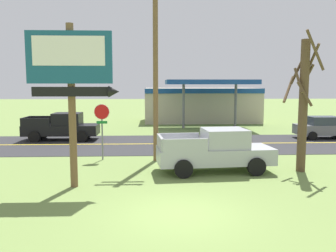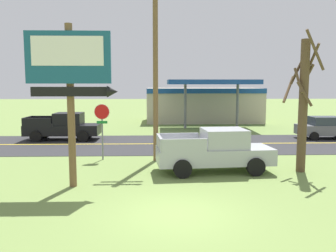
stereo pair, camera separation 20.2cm
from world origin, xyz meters
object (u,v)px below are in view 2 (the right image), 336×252
at_px(pickup_black_on_road, 64,127).
at_px(bare_tree, 303,102).
at_px(stop_sign, 102,122).
at_px(gas_station, 203,104).
at_px(utility_pole, 155,62).
at_px(car_grey_near_lane, 326,128).
at_px(pickup_silver_parked_on_lawn, 216,151).
at_px(motel_sign, 71,75).

bearing_deg(pickup_black_on_road, bare_tree, -36.35).
bearing_deg(stop_sign, gas_station, 67.88).
bearing_deg(stop_sign, pickup_black_on_road, 119.01).
relative_size(utility_pole, bare_tree, 1.52).
bearing_deg(bare_tree, stop_sign, 163.05).
xyz_separation_m(stop_sign, car_grey_near_lane, (15.31, 6.88, -1.20)).
relative_size(pickup_silver_parked_on_lawn, car_grey_near_lane, 1.27).
bearing_deg(gas_station, motel_sign, -108.52).
height_order(utility_pole, bare_tree, utility_pole).
height_order(motel_sign, pickup_black_on_road, motel_sign).
xyz_separation_m(utility_pole, bare_tree, (6.63, -2.58, -1.91)).
xyz_separation_m(pickup_black_on_road, car_grey_near_lane, (19.13, 0.00, -0.13)).
relative_size(stop_sign, pickup_silver_parked_on_lawn, 0.55).
xyz_separation_m(bare_tree, pickup_silver_parked_on_lawn, (-3.90, 0.11, -2.23)).
relative_size(motel_sign, pickup_silver_parked_on_lawn, 1.16).
bearing_deg(motel_sign, pickup_black_on_road, 106.21).
distance_m(motel_sign, utility_pole, 5.81).
relative_size(pickup_black_on_road, car_grey_near_lane, 1.24).
bearing_deg(utility_pole, pickup_black_on_road, 132.73).
height_order(motel_sign, utility_pole, utility_pole).
height_order(stop_sign, pickup_black_on_road, stop_sign).
relative_size(utility_pole, car_grey_near_lane, 2.28).
distance_m(utility_pole, gas_station, 20.52).
height_order(motel_sign, bare_tree, bare_tree).
relative_size(motel_sign, bare_tree, 0.99).
relative_size(motel_sign, utility_pole, 0.65).
distance_m(stop_sign, pickup_silver_parked_on_lawn, 6.29).
bearing_deg(gas_station, bare_tree, -85.91).
xyz_separation_m(utility_pole, pickup_silver_parked_on_lawn, (2.73, -2.47, -4.14)).
bearing_deg(stop_sign, motel_sign, -93.68).
relative_size(gas_station, car_grey_near_lane, 2.86).
distance_m(pickup_black_on_road, car_grey_near_lane, 19.13).
relative_size(motel_sign, stop_sign, 2.11).
distance_m(bare_tree, car_grey_near_lane, 11.63).
relative_size(pickup_silver_parked_on_lawn, pickup_black_on_road, 1.03).
xyz_separation_m(gas_station, pickup_black_on_road, (-11.68, -12.45, -0.98)).
relative_size(bare_tree, pickup_silver_parked_on_lawn, 1.18).
bearing_deg(car_grey_near_lane, gas_station, 120.89).
relative_size(bare_tree, car_grey_near_lane, 1.50).
xyz_separation_m(utility_pole, pickup_black_on_road, (-6.63, 7.18, -4.14)).
xyz_separation_m(motel_sign, pickup_black_on_road, (-3.49, 12.00, -3.35)).
relative_size(bare_tree, gas_station, 0.52).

